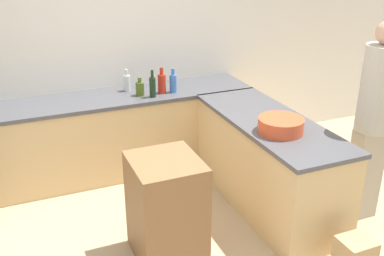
{
  "coord_description": "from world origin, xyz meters",
  "views": [
    {
      "loc": [
        -1.07,
        -2.79,
        2.44
      ],
      "look_at": [
        0.3,
        0.49,
        0.94
      ],
      "focal_mm": 42.0,
      "sensor_mm": 36.0,
      "label": 1
    }
  ],
  "objects_px": {
    "mixing_bowl": "(281,125)",
    "person_at_peninsula": "(374,116)",
    "vinegar_bottle_clear": "(127,82)",
    "island_table": "(166,209)",
    "water_bottle_blue": "(173,83)",
    "hot_sauce_bottle": "(162,83)",
    "olive_oil_bottle": "(140,88)",
    "wine_bottle_dark": "(153,86)"
  },
  "relations": [
    {
      "from": "island_table",
      "to": "olive_oil_bottle",
      "type": "bearing_deg",
      "value": 80.36
    },
    {
      "from": "water_bottle_blue",
      "to": "olive_oil_bottle",
      "type": "bearing_deg",
      "value": 174.93
    },
    {
      "from": "mixing_bowl",
      "to": "wine_bottle_dark",
      "type": "bearing_deg",
      "value": 118.57
    },
    {
      "from": "water_bottle_blue",
      "to": "hot_sauce_bottle",
      "type": "height_order",
      "value": "hot_sauce_bottle"
    },
    {
      "from": "mixing_bowl",
      "to": "person_at_peninsula",
      "type": "xyz_separation_m",
      "value": [
        0.79,
        -0.25,
        0.05
      ]
    },
    {
      "from": "vinegar_bottle_clear",
      "to": "hot_sauce_bottle",
      "type": "relative_size",
      "value": 0.86
    },
    {
      "from": "island_table",
      "to": "wine_bottle_dark",
      "type": "distance_m",
      "value": 1.57
    },
    {
      "from": "vinegar_bottle_clear",
      "to": "island_table",
      "type": "bearing_deg",
      "value": -95.71
    },
    {
      "from": "mixing_bowl",
      "to": "vinegar_bottle_clear",
      "type": "relative_size",
      "value": 1.62
    },
    {
      "from": "mixing_bowl",
      "to": "wine_bottle_dark",
      "type": "height_order",
      "value": "wine_bottle_dark"
    },
    {
      "from": "island_table",
      "to": "person_at_peninsula",
      "type": "height_order",
      "value": "person_at_peninsula"
    },
    {
      "from": "vinegar_bottle_clear",
      "to": "olive_oil_bottle",
      "type": "distance_m",
      "value": 0.22
    },
    {
      "from": "island_table",
      "to": "vinegar_bottle_clear",
      "type": "relative_size",
      "value": 3.61
    },
    {
      "from": "mixing_bowl",
      "to": "person_at_peninsula",
      "type": "relative_size",
      "value": 0.21
    },
    {
      "from": "hot_sauce_bottle",
      "to": "wine_bottle_dark",
      "type": "bearing_deg",
      "value": -146.75
    },
    {
      "from": "olive_oil_bottle",
      "to": "person_at_peninsula",
      "type": "bearing_deg",
      "value": -45.89
    },
    {
      "from": "person_at_peninsula",
      "to": "island_table",
      "type": "bearing_deg",
      "value": 175.17
    },
    {
      "from": "island_table",
      "to": "water_bottle_blue",
      "type": "bearing_deg",
      "value": 67.23
    },
    {
      "from": "mixing_bowl",
      "to": "wine_bottle_dark",
      "type": "relative_size",
      "value": 1.34
    },
    {
      "from": "wine_bottle_dark",
      "to": "person_at_peninsula",
      "type": "distance_m",
      "value": 2.19
    },
    {
      "from": "person_at_peninsula",
      "to": "olive_oil_bottle",
      "type": "bearing_deg",
      "value": 134.11
    },
    {
      "from": "person_at_peninsula",
      "to": "vinegar_bottle_clear",
      "type": "bearing_deg",
      "value": 132.27
    },
    {
      "from": "water_bottle_blue",
      "to": "wine_bottle_dark",
      "type": "height_order",
      "value": "wine_bottle_dark"
    },
    {
      "from": "person_at_peninsula",
      "to": "wine_bottle_dark",
      "type": "bearing_deg",
      "value": 133.86
    },
    {
      "from": "island_table",
      "to": "hot_sauce_bottle",
      "type": "bearing_deg",
      "value": 71.58
    },
    {
      "from": "water_bottle_blue",
      "to": "vinegar_bottle_clear",
      "type": "height_order",
      "value": "water_bottle_blue"
    },
    {
      "from": "olive_oil_bottle",
      "to": "person_at_peninsula",
      "type": "height_order",
      "value": "person_at_peninsula"
    },
    {
      "from": "mixing_bowl",
      "to": "vinegar_bottle_clear",
      "type": "distance_m",
      "value": 1.87
    },
    {
      "from": "island_table",
      "to": "person_at_peninsula",
      "type": "distance_m",
      "value": 1.97
    },
    {
      "from": "mixing_bowl",
      "to": "person_at_peninsula",
      "type": "bearing_deg",
      "value": -17.38
    },
    {
      "from": "island_table",
      "to": "olive_oil_bottle",
      "type": "relative_size",
      "value": 4.42
    },
    {
      "from": "wine_bottle_dark",
      "to": "person_at_peninsula",
      "type": "bearing_deg",
      "value": -46.14
    },
    {
      "from": "mixing_bowl",
      "to": "island_table",
      "type": "bearing_deg",
      "value": -175.36
    },
    {
      "from": "olive_oil_bottle",
      "to": "water_bottle_blue",
      "type": "bearing_deg",
      "value": -5.07
    },
    {
      "from": "island_table",
      "to": "person_at_peninsula",
      "type": "relative_size",
      "value": 0.48
    },
    {
      "from": "mixing_bowl",
      "to": "water_bottle_blue",
      "type": "distance_m",
      "value": 1.47
    },
    {
      "from": "island_table",
      "to": "water_bottle_blue",
      "type": "distance_m",
      "value": 1.7
    },
    {
      "from": "mixing_bowl",
      "to": "olive_oil_bottle",
      "type": "relative_size",
      "value": 1.98
    },
    {
      "from": "mixing_bowl",
      "to": "hot_sauce_bottle",
      "type": "xyz_separation_m",
      "value": [
        -0.59,
        1.42,
        0.05
      ]
    },
    {
      "from": "olive_oil_bottle",
      "to": "person_at_peninsula",
      "type": "relative_size",
      "value": 0.11
    },
    {
      "from": "island_table",
      "to": "hot_sauce_bottle",
      "type": "xyz_separation_m",
      "value": [
        0.5,
        1.5,
        0.57
      ]
    },
    {
      "from": "wine_bottle_dark",
      "to": "water_bottle_blue",
      "type": "bearing_deg",
      "value": 14.68
    }
  ]
}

